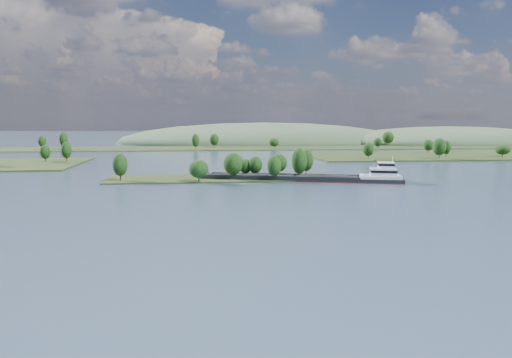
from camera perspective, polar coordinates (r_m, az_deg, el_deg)
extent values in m
plane|color=#334359|center=(169.21, -3.67, -2.49)|extent=(1800.00, 1800.00, 0.00)
cube|color=#233216|center=(228.55, -4.32, 0.01)|extent=(100.00, 30.00, 1.20)
cylinder|color=black|center=(218.37, 2.08, 0.32)|extent=(0.50, 0.50, 3.54)
ellipsoid|color=black|center=(217.88, 2.09, 1.50)|extent=(6.32, 6.32, 9.10)
cylinder|color=black|center=(237.70, -2.26, 0.81)|extent=(0.50, 0.50, 3.02)
ellipsoid|color=black|center=(237.31, -2.26, 1.73)|extent=(7.86, 7.86, 7.76)
cylinder|color=black|center=(222.28, -2.62, 0.48)|extent=(0.50, 0.50, 3.86)
ellipsoid|color=black|center=(221.76, -2.63, 1.74)|extent=(8.62, 8.62, 9.93)
cylinder|color=black|center=(233.05, -1.20, 0.65)|extent=(0.50, 0.50, 2.67)
ellipsoid|color=black|center=(232.70, -1.20, 1.48)|extent=(5.91, 5.91, 6.87)
cylinder|color=black|center=(214.76, -6.55, 0.10)|extent=(0.50, 0.50, 3.07)
ellipsoid|color=black|center=(214.32, -6.57, 1.14)|extent=(8.43, 8.43, 7.88)
cylinder|color=black|center=(225.05, -15.24, 0.33)|extent=(0.50, 0.50, 3.91)
ellipsoid|color=black|center=(224.54, -15.28, 1.59)|extent=(6.53, 6.53, 10.06)
cylinder|color=black|center=(231.41, -0.07, 0.66)|extent=(0.50, 0.50, 3.10)
ellipsoid|color=black|center=(231.00, -0.07, 1.63)|extent=(6.58, 6.58, 7.97)
cylinder|color=black|center=(237.14, 5.74, 0.90)|extent=(0.50, 0.50, 4.13)
ellipsoid|color=black|center=(236.63, 5.75, 2.17)|extent=(7.06, 7.06, 10.62)
cylinder|color=black|center=(223.98, 4.96, 0.60)|extent=(0.50, 0.50, 4.57)
ellipsoid|color=black|center=(223.39, 4.98, 2.09)|extent=(7.07, 7.07, 11.76)
cylinder|color=black|center=(236.58, 2.59, 0.82)|extent=(0.50, 0.50, 3.37)
ellipsoid|color=black|center=(236.15, 2.60, 1.86)|extent=(8.13, 8.13, 8.68)
cylinder|color=black|center=(329.25, -20.82, 2.23)|extent=(0.50, 0.50, 3.99)
ellipsoid|color=black|center=(328.90, -20.86, 3.11)|extent=(6.24, 6.24, 10.25)
cylinder|color=black|center=(331.87, -22.91, 2.12)|extent=(0.50, 0.50, 3.46)
ellipsoid|color=black|center=(331.56, -22.95, 2.88)|extent=(6.09, 6.09, 8.90)
cylinder|color=black|center=(336.18, 12.71, 2.57)|extent=(0.50, 0.50, 3.52)
ellipsoid|color=black|center=(335.87, 12.73, 3.33)|extent=(7.31, 7.31, 9.05)
cylinder|color=black|center=(385.49, 26.34, 2.51)|extent=(0.50, 0.50, 2.80)
ellipsoid|color=black|center=(385.27, 26.36, 3.04)|extent=(10.03, 10.03, 7.20)
cylinder|color=black|center=(349.68, 20.19, 2.55)|extent=(0.50, 0.50, 4.45)
ellipsoid|color=black|center=(349.32, 20.23, 3.48)|extent=(8.71, 8.71, 11.44)
cylinder|color=black|center=(368.51, 20.89, 2.67)|extent=(0.50, 0.50, 3.64)
ellipsoid|color=black|center=(368.21, 20.92, 3.39)|extent=(5.98, 5.98, 9.36)
cylinder|color=black|center=(402.95, 19.08, 3.07)|extent=(0.50, 0.50, 3.37)
ellipsoid|color=black|center=(402.70, 19.10, 3.68)|extent=(7.70, 7.70, 8.67)
cube|color=#233216|center=(447.64, -5.23, 3.48)|extent=(900.00, 60.00, 1.20)
cylinder|color=black|center=(464.06, -23.21, 3.37)|extent=(0.50, 0.50, 3.80)
ellipsoid|color=black|center=(463.82, -23.24, 3.96)|extent=(6.56, 6.56, 9.78)
cylinder|color=black|center=(454.08, 13.75, 3.62)|extent=(0.50, 0.50, 3.08)
ellipsoid|color=black|center=(453.87, 13.76, 4.12)|extent=(7.19, 7.19, 7.91)
cylinder|color=black|center=(452.69, -4.79, 3.85)|extent=(0.50, 0.50, 4.06)
ellipsoid|color=black|center=(452.43, -4.80, 4.51)|extent=(8.03, 8.03, 10.44)
cylinder|color=black|center=(495.77, 14.84, 3.95)|extent=(0.50, 0.50, 4.50)
ellipsoid|color=black|center=(495.51, 14.86, 4.61)|extent=(10.98, 10.98, 11.58)
cylinder|color=black|center=(457.63, -21.11, 3.49)|extent=(0.50, 0.50, 4.87)
ellipsoid|color=black|center=(457.34, -21.15, 4.26)|extent=(6.91, 6.91, 12.52)
cylinder|color=black|center=(442.93, 2.07, 3.73)|extent=(0.50, 0.50, 2.93)
ellipsoid|color=black|center=(442.72, 2.08, 4.21)|extent=(8.76, 8.76, 7.55)
cylinder|color=black|center=(430.23, -6.92, 3.68)|extent=(0.50, 0.50, 4.36)
ellipsoid|color=black|center=(429.93, -6.93, 4.42)|extent=(6.38, 6.38, 11.20)
ellipsoid|color=#3E543A|center=(582.30, 21.22, 3.86)|extent=(260.00, 140.00, 36.00)
ellipsoid|color=#3E543A|center=(551.51, 0.86, 4.19)|extent=(320.00, 160.00, 44.00)
cube|color=black|center=(222.37, 5.32, -0.06)|extent=(86.89, 33.34, 2.39)
cube|color=maroon|center=(222.44, 5.32, -0.18)|extent=(87.15, 33.61, 0.27)
cube|color=black|center=(228.19, 3.23, 0.53)|extent=(65.24, 18.12, 0.87)
cube|color=black|center=(217.65, 2.94, 0.21)|extent=(65.24, 18.12, 0.87)
cube|color=black|center=(222.94, 3.09, 0.34)|extent=(65.59, 26.58, 0.33)
cube|color=black|center=(226.63, -2.94, 0.53)|extent=(11.79, 11.18, 0.38)
cube|color=black|center=(224.45, 0.05, 0.48)|extent=(11.79, 11.18, 0.38)
cube|color=black|center=(222.90, 3.09, 0.42)|extent=(11.79, 11.18, 0.38)
cube|color=black|center=(221.99, 6.17, 0.36)|extent=(11.79, 11.18, 0.38)
cube|color=black|center=(221.71, 9.26, 0.30)|extent=(11.79, 11.18, 0.38)
cube|color=black|center=(229.41, -5.73, 0.27)|extent=(5.72, 10.31, 2.18)
cylinder|color=black|center=(228.96, -5.47, 0.64)|extent=(0.32, 0.32, 2.39)
cube|color=white|center=(222.54, 14.03, 0.25)|extent=(19.55, 14.65, 1.31)
cube|color=white|center=(222.40, 14.32, 0.80)|extent=(12.79, 11.26, 3.27)
cube|color=black|center=(222.35, 14.33, 0.91)|extent=(13.06, 11.53, 0.98)
cube|color=white|center=(222.22, 14.63, 1.52)|extent=(8.02, 8.02, 2.39)
cube|color=black|center=(222.18, 14.63, 1.63)|extent=(8.28, 8.28, 0.87)
cube|color=white|center=(222.10, 14.64, 1.85)|extent=(8.55, 8.55, 0.22)
cylinder|color=white|center=(222.27, 15.35, 2.17)|extent=(0.27, 0.27, 2.83)
cylinder|color=black|center=(224.95, 13.46, 2.01)|extent=(0.67, 0.67, 1.31)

